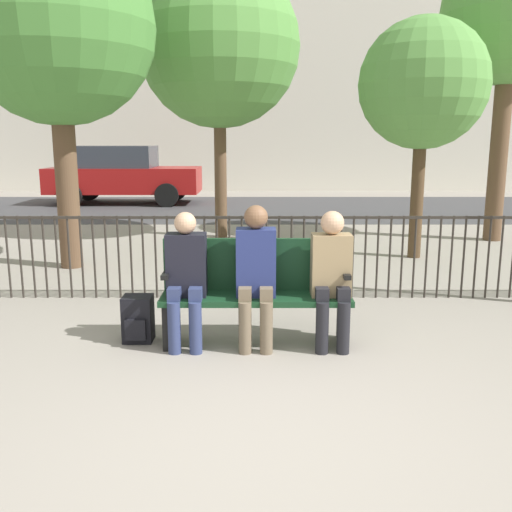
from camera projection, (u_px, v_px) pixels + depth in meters
name	position (u px, v px, depth m)	size (l,w,h in m)	color
ground_plane	(256.00, 444.00, 3.40)	(80.00, 80.00, 0.00)	gray
park_bench	(256.00, 288.00, 5.05)	(1.66, 0.45, 0.92)	#14381E
seated_person_0	(186.00, 273.00, 4.89)	(0.34, 0.39, 1.18)	navy
seated_person_1	(256.00, 269.00, 4.89)	(0.34, 0.39, 1.24)	brown
seated_person_2	(331.00, 272.00, 4.89)	(0.34, 0.39, 1.19)	black
backpack	(138.00, 319.00, 5.11)	(0.26, 0.26, 0.42)	black
fence_railing	(254.00, 250.00, 6.45)	(9.01, 0.03, 0.95)	#2D2823
tree_0	(423.00, 85.00, 8.32)	(1.90, 1.90, 3.53)	#4C3823
tree_1	(56.00, 27.00, 7.51)	(2.61, 2.61, 4.57)	brown
tree_2	(219.00, 46.00, 10.00)	(2.86, 2.86, 4.84)	brown
tree_3	(510.00, 18.00, 9.59)	(2.31, 2.31, 5.00)	brown
street_surface	(256.00, 208.00, 15.16)	(24.00, 6.00, 0.01)	#3D3D3F
parked_car_0	(121.00, 174.00, 16.08)	(4.20, 1.94, 1.62)	maroon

